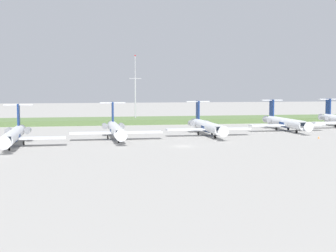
# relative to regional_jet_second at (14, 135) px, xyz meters

# --- Properties ---
(ground_plane) EXTENTS (500.00, 500.00, 0.00)m
(ground_plane) POSITION_rel_regional_jet_second_xyz_m (37.05, 22.63, -2.54)
(ground_plane) COLOR #9E9B96
(grass_berm) EXTENTS (320.00, 20.00, 1.72)m
(grass_berm) POSITION_rel_regional_jet_second_xyz_m (37.05, 62.90, -1.68)
(grass_berm) COLOR #597542
(grass_berm) RESTS_ON ground
(regional_jet_second) EXTENTS (22.81, 31.00, 9.00)m
(regional_jet_second) POSITION_rel_regional_jet_second_xyz_m (0.00, 0.00, 0.00)
(regional_jet_second) COLOR silver
(regional_jet_second) RESTS_ON ground
(regional_jet_third) EXTENTS (22.81, 31.00, 9.00)m
(regional_jet_third) POSITION_rel_regional_jet_second_xyz_m (23.44, 9.74, 0.00)
(regional_jet_third) COLOR silver
(regional_jet_third) RESTS_ON ground
(regional_jet_fourth) EXTENTS (22.81, 31.00, 9.00)m
(regional_jet_fourth) POSITION_rel_regional_jet_second_xyz_m (48.42, 15.18, 0.00)
(regional_jet_fourth) COLOR silver
(regional_jet_fourth) RESTS_ON ground
(regional_jet_fifth) EXTENTS (22.81, 31.00, 9.00)m
(regional_jet_fifth) POSITION_rel_regional_jet_second_xyz_m (74.82, 24.41, 0.00)
(regional_jet_fifth) COLOR silver
(regional_jet_fifth) RESTS_ON ground
(antenna_mast) EXTENTS (4.40, 0.50, 24.41)m
(antenna_mast) POSITION_rel_regional_jet_second_xyz_m (34.91, 65.23, 7.57)
(antenna_mast) COLOR #B2B2B7
(antenna_mast) RESTS_ON ground
(safety_cone_front_marker) EXTENTS (0.44, 0.44, 0.55)m
(safety_cone_front_marker) POSITION_rel_regional_jet_second_xyz_m (74.31, 2.24, -2.26)
(safety_cone_front_marker) COLOR orange
(safety_cone_front_marker) RESTS_ON ground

